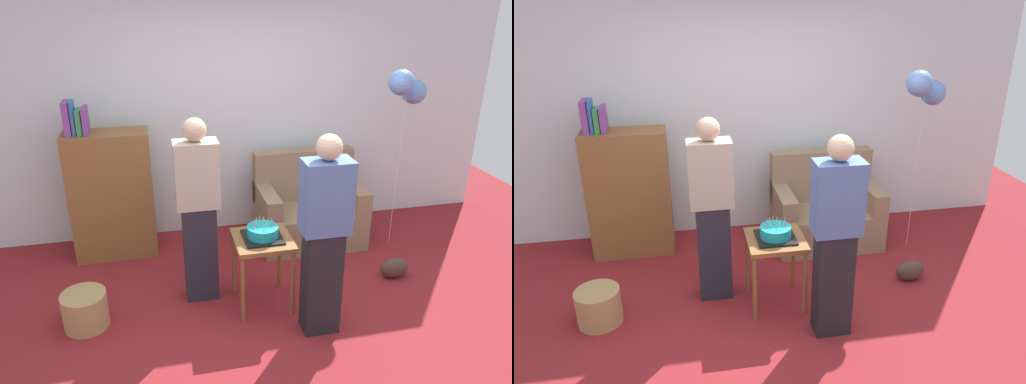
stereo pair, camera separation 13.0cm
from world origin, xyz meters
TOP-DOWN VIEW (x-y plane):
  - ground_plane at (0.00, 0.00)m, footprint 8.00×8.00m
  - wall_back at (0.00, 2.05)m, footprint 6.00×0.10m
  - couch at (0.69, 1.50)m, footprint 1.10×0.70m
  - bookshelf at (-1.33, 1.63)m, footprint 0.80×0.36m
  - side_table at (-0.06, 0.46)m, footprint 0.48×0.48m
  - birthday_cake at (-0.06, 0.46)m, footprint 0.32×0.32m
  - person_blowing_candles at (-0.56, 0.68)m, footprint 0.36×0.22m
  - person_holding_cake at (0.31, 0.02)m, footprint 0.36×0.22m
  - wicker_basket at (-1.53, 0.46)m, footprint 0.36×0.36m
  - handbag at (1.26, 0.57)m, footprint 0.28×0.14m
  - balloon_bunch at (1.54, 1.20)m, footprint 0.49×0.43m

SIDE VIEW (x-z plane):
  - ground_plane at x=0.00m, z-range 0.00..0.00m
  - handbag at x=1.26m, z-range 0.00..0.20m
  - wicker_basket at x=-1.53m, z-range 0.00..0.30m
  - couch at x=0.69m, z-range -0.14..0.82m
  - side_table at x=-0.06m, z-range 0.22..0.86m
  - bookshelf at x=-1.33m, z-range -0.13..1.48m
  - birthday_cake at x=-0.06m, z-range 0.60..0.77m
  - person_blowing_candles at x=-0.56m, z-range 0.02..1.65m
  - person_holding_cake at x=0.31m, z-range 0.02..1.65m
  - wall_back at x=0.00m, z-range 0.00..2.70m
  - balloon_bunch at x=1.54m, z-range 0.75..2.62m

